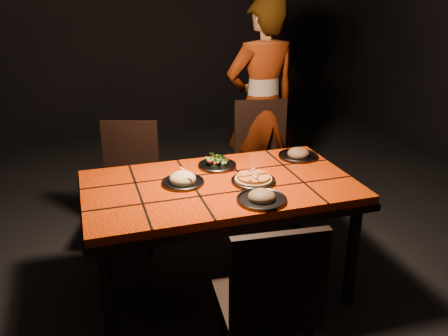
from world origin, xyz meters
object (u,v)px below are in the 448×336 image
object	(u,v)px
plate_pasta	(183,180)
diner	(262,105)
dining_table	(220,195)
chair_far_left	(130,176)
plate_pizza	(253,180)
chair_far_right	(262,152)
chair_near	(270,300)

from	to	relation	value
plate_pasta	diner	bearing A→B (deg)	49.41
dining_table	chair_far_left	size ratio (longest dim) A/B	1.77
chair_far_left	diner	bearing A→B (deg)	33.67
dining_table	plate_pizza	size ratio (longest dim) A/B	6.08
chair_far_right	plate_pasta	size ratio (longest dim) A/B	3.81
chair_far_right	diner	xyz separation A→B (m)	(0.07, 0.21, 0.34)
chair_near	chair_far_left	distance (m)	1.73
chair_far_right	plate_pizza	world-z (taller)	chair_far_right
dining_table	chair_far_right	world-z (taller)	chair_far_right
plate_pizza	chair_far_left	bearing A→B (deg)	126.43
chair_far_left	chair_near	bearing A→B (deg)	-58.00
chair_near	plate_pizza	distance (m)	0.87
diner	chair_near	bearing A→B (deg)	62.27
chair_near	diner	size ratio (longest dim) A/B	0.52
chair_far_right	plate_pasta	distance (m)	1.26
chair_near	plate_pasta	distance (m)	0.96
dining_table	plate_pasta	size ratio (longest dim) A/B	6.38
dining_table	chair_near	world-z (taller)	chair_near
chair_far_right	plate_pasta	xyz separation A→B (m)	(-0.87, -0.89, 0.22)
chair_far_right	diner	size ratio (longest dim) A/B	0.54
dining_table	chair_near	distance (m)	0.88
diner	plate_pizza	distance (m)	1.32
chair_far_left	plate_pasta	bearing A→B (deg)	-54.89
chair_near	plate_pizza	bearing A→B (deg)	-100.31
chair_near	plate_pasta	xyz separation A→B (m)	(-0.18, 0.92, 0.24)
chair_near	chair_far_right	size ratio (longest dim) A/B	0.97
chair_far_left	diner	size ratio (longest dim) A/B	0.51
dining_table	diner	distance (m)	1.38
chair_far_right	diner	world-z (taller)	diner
plate_pasta	chair_far_left	bearing A→B (deg)	107.17
plate_pasta	chair_near	bearing A→B (deg)	-78.61
chair_far_right	plate_pizza	xyz separation A→B (m)	(-0.46, -0.99, 0.21)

